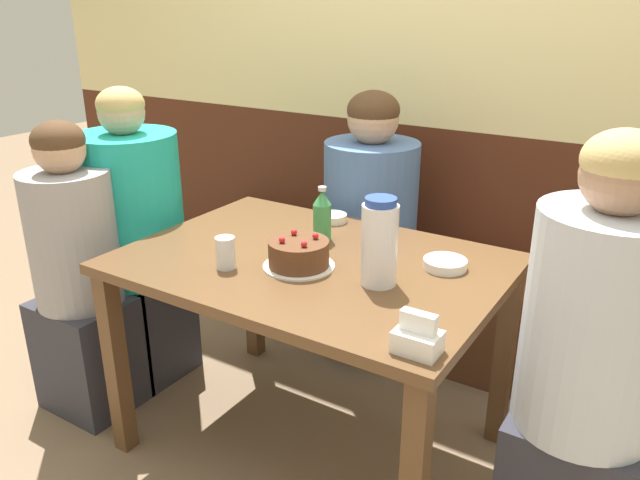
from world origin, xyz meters
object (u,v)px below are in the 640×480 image
(person_grey_tee, at_px, (370,227))
(person_dark_striped, at_px, (587,371))
(bowl_soup_white, at_px, (333,218))
(bench_seat, at_px, (411,300))
(bowl_rice_small, at_px, (445,264))
(soju_bottle, at_px, (322,215))
(person_pale_blue_shirt, at_px, (80,282))
(napkin_holder, at_px, (418,338))
(person_teal_shirt, at_px, (136,239))
(water_pitcher, at_px, (379,243))
(birthday_cake, at_px, (299,254))
(glass_water_tall, at_px, (226,253))

(person_grey_tee, relative_size, person_dark_striped, 0.95)
(bowl_soup_white, bearing_deg, person_grey_tee, 93.46)
(bench_seat, bearing_deg, bowl_rice_small, -59.61)
(bench_seat, xyz_separation_m, soju_bottle, (-0.07, -0.66, 0.59))
(soju_bottle, bearing_deg, person_dark_striped, -11.20)
(soju_bottle, xyz_separation_m, bowl_soup_white, (-0.06, 0.18, -0.08))
(bench_seat, bearing_deg, person_pale_blue_shirt, -128.45)
(napkin_holder, height_order, person_pale_blue_shirt, person_pale_blue_shirt)
(person_teal_shirt, bearing_deg, bowl_soup_white, 23.78)
(person_pale_blue_shirt, bearing_deg, person_grey_tee, 53.02)
(bench_seat, distance_m, water_pitcher, 1.11)
(birthday_cake, xyz_separation_m, water_pitcher, (0.27, 0.02, 0.09))
(person_pale_blue_shirt, relative_size, person_grey_tee, 0.96)
(soju_bottle, bearing_deg, bowl_soup_white, 109.63)
(water_pitcher, distance_m, bowl_rice_small, 0.27)
(birthday_cake, bearing_deg, water_pitcher, 5.23)
(glass_water_tall, bearing_deg, person_pale_blue_shirt, -175.22)
(birthday_cake, height_order, glass_water_tall, birthday_cake)
(birthday_cake, relative_size, bowl_soup_white, 2.20)
(bowl_rice_small, xyz_separation_m, person_pale_blue_shirt, (-1.26, -0.42, -0.21))
(person_teal_shirt, relative_size, person_grey_tee, 1.03)
(person_teal_shirt, relative_size, person_pale_blue_shirt, 1.07)
(water_pitcher, bearing_deg, soju_bottle, 146.79)
(soju_bottle, xyz_separation_m, person_grey_tee, (-0.08, 0.52, -0.22))
(glass_water_tall, xyz_separation_m, person_teal_shirt, (-0.68, 0.23, -0.17))
(water_pitcher, xyz_separation_m, bowl_soup_white, (-0.40, 0.40, -0.11))
(soju_bottle, bearing_deg, bowl_rice_small, -0.89)
(birthday_cake, xyz_separation_m, glass_water_tall, (-0.19, -0.13, 0.01))
(bowl_rice_small, height_order, person_teal_shirt, person_teal_shirt)
(bowl_rice_small, bearing_deg, bench_seat, 120.39)
(water_pitcher, xyz_separation_m, person_dark_striped, (0.60, 0.03, -0.24))
(bowl_soup_white, distance_m, person_teal_shirt, 0.81)
(napkin_holder, bearing_deg, bench_seat, 114.03)
(napkin_holder, height_order, bowl_soup_white, napkin_holder)
(napkin_holder, xyz_separation_m, glass_water_tall, (-0.71, 0.14, 0.01))
(bench_seat, distance_m, person_dark_striped, 1.27)
(bench_seat, bearing_deg, person_grey_tee, -136.97)
(bowl_rice_small, distance_m, person_grey_tee, 0.77)
(bowl_soup_white, relative_size, bowl_rice_small, 0.76)
(birthday_cake, distance_m, person_dark_striped, 0.88)
(napkin_holder, bearing_deg, person_teal_shirt, 165.17)
(water_pitcher, xyz_separation_m, napkin_holder, (0.26, -0.29, -0.09))
(person_pale_blue_shirt, bearing_deg, water_pitcher, 10.46)
(soju_bottle, distance_m, bowl_soup_white, 0.21)
(bench_seat, relative_size, person_grey_tee, 1.97)
(napkin_holder, distance_m, person_dark_striped, 0.50)
(glass_water_tall, height_order, person_pale_blue_shirt, person_pale_blue_shirt)
(napkin_holder, xyz_separation_m, person_teal_shirt, (-1.39, 0.37, -0.16))
(glass_water_tall, bearing_deg, person_teal_shirt, 161.51)
(birthday_cake, relative_size, glass_water_tall, 2.23)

